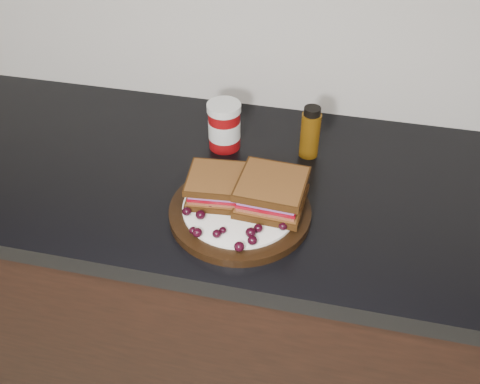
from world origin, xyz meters
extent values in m
cube|color=black|center=(0.00, 1.70, 0.43)|extent=(3.96, 0.58, 0.86)
cube|color=black|center=(0.00, 1.70, 0.88)|extent=(3.98, 0.60, 0.04)
cylinder|color=black|center=(-0.06, 1.58, 0.91)|extent=(0.28, 0.28, 0.02)
ellipsoid|color=black|center=(-0.15, 1.53, 0.93)|extent=(0.02, 0.02, 0.02)
ellipsoid|color=black|center=(-0.12, 1.53, 0.93)|extent=(0.02, 0.02, 0.02)
ellipsoid|color=black|center=(-0.12, 1.49, 0.93)|extent=(0.01, 0.01, 0.01)
ellipsoid|color=black|center=(-0.11, 1.48, 0.93)|extent=(0.02, 0.02, 0.02)
ellipsoid|color=black|center=(-0.08, 1.49, 0.93)|extent=(0.02, 0.02, 0.02)
ellipsoid|color=black|center=(-0.07, 1.50, 0.93)|extent=(0.01, 0.01, 0.01)
ellipsoid|color=black|center=(-0.03, 1.47, 0.93)|extent=(0.02, 0.02, 0.02)
ellipsoid|color=black|center=(-0.01, 1.49, 0.93)|extent=(0.02, 0.02, 0.02)
ellipsoid|color=black|center=(-0.02, 1.50, 0.93)|extent=(0.02, 0.02, 0.02)
ellipsoid|color=black|center=(-0.01, 1.52, 0.93)|extent=(0.02, 0.02, 0.02)
ellipsoid|color=black|center=(0.04, 1.54, 0.93)|extent=(0.02, 0.02, 0.02)
ellipsoid|color=black|center=(0.02, 1.56, 0.93)|extent=(0.02, 0.02, 0.02)
ellipsoid|color=black|center=(0.02, 1.57, 0.93)|extent=(0.02, 0.02, 0.02)
ellipsoid|color=black|center=(0.03, 1.60, 0.93)|extent=(0.02, 0.02, 0.01)
ellipsoid|color=black|center=(0.01, 1.62, 0.93)|extent=(0.01, 0.01, 0.01)
ellipsoid|color=black|center=(-0.02, 1.61, 0.93)|extent=(0.02, 0.02, 0.02)
ellipsoid|color=black|center=(-0.12, 1.63, 0.93)|extent=(0.02, 0.02, 0.02)
ellipsoid|color=black|center=(-0.11, 1.62, 0.93)|extent=(0.02, 0.02, 0.02)
ellipsoid|color=black|center=(-0.14, 1.60, 0.93)|extent=(0.02, 0.02, 0.02)
ellipsoid|color=black|center=(-0.14, 1.59, 0.93)|extent=(0.02, 0.02, 0.02)
ellipsoid|color=black|center=(-0.11, 1.56, 0.93)|extent=(0.02, 0.02, 0.02)
ellipsoid|color=black|center=(-0.11, 1.60, 0.93)|extent=(0.02, 0.02, 0.01)
ellipsoid|color=black|center=(-0.12, 1.59, 0.93)|extent=(0.02, 0.02, 0.01)
ellipsoid|color=black|center=(-0.15, 1.58, 0.93)|extent=(0.02, 0.02, 0.02)
cylinder|color=maroon|center=(-0.14, 1.80, 0.96)|extent=(0.08, 0.08, 0.11)
cylinder|color=#553308|center=(0.05, 1.81, 0.96)|extent=(0.06, 0.06, 0.12)
camera|label=1|loc=(0.12, 0.82, 1.62)|focal=40.00mm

